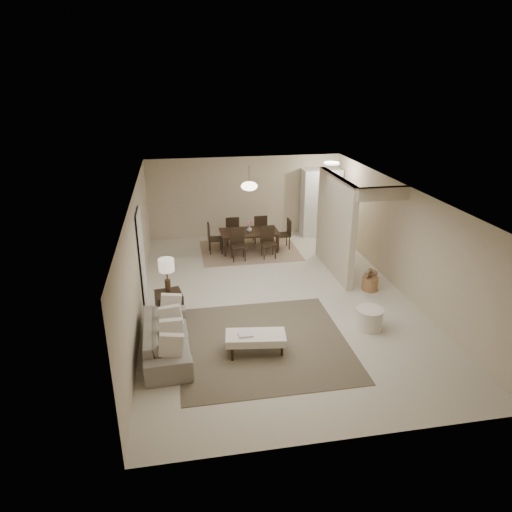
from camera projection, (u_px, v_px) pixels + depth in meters
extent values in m
plane|color=beige|center=(275.00, 297.00, 10.57)|extent=(9.00, 9.00, 0.00)
plane|color=white|center=(277.00, 192.00, 9.64)|extent=(9.00, 9.00, 0.00)
plane|color=#C3AF93|center=(245.00, 197.00, 14.22)|extent=(6.00, 0.00, 6.00)
plane|color=#C3AF93|center=(137.00, 256.00, 9.62)|extent=(0.00, 9.00, 9.00)
plane|color=#C3AF93|center=(402.00, 239.00, 10.59)|extent=(0.00, 9.00, 9.00)
cube|color=#C3AF93|center=(335.00, 225.00, 11.54)|extent=(0.15, 2.50, 2.50)
cube|color=black|center=(141.00, 255.00, 10.25)|extent=(0.04, 0.90, 2.04)
cube|color=silver|center=(321.00, 203.00, 14.35)|extent=(1.20, 0.55, 2.10)
cylinder|color=white|center=(332.00, 163.00, 12.95)|extent=(0.44, 0.44, 0.05)
cube|color=brown|center=(263.00, 343.00, 8.77)|extent=(3.20, 3.20, 0.01)
imported|color=gray|center=(167.00, 338.00, 8.37)|extent=(2.10, 0.88, 0.60)
cube|color=#EFE4D0|center=(256.00, 338.00, 8.35)|extent=(1.15, 0.64, 0.15)
cylinder|color=black|center=(232.00, 355.00, 8.18)|extent=(0.05, 0.05, 0.25)
cylinder|color=black|center=(282.00, 350.00, 8.33)|extent=(0.05, 0.05, 0.25)
cylinder|color=black|center=(230.00, 344.00, 8.52)|extent=(0.05, 0.05, 0.25)
cylinder|color=black|center=(278.00, 339.00, 8.66)|extent=(0.05, 0.05, 0.25)
cube|color=black|center=(169.00, 305.00, 9.59)|extent=(0.61, 0.61, 0.58)
cylinder|color=#45311D|center=(168.00, 286.00, 9.42)|extent=(0.12, 0.12, 0.30)
cylinder|color=#45311D|center=(167.00, 274.00, 9.32)|extent=(0.03, 0.03, 0.26)
cylinder|color=beige|center=(166.00, 265.00, 9.24)|extent=(0.32, 0.32, 0.26)
cylinder|color=#EFE4D0|center=(369.00, 319.00, 9.21)|extent=(0.55, 0.55, 0.43)
cylinder|color=#9B6B3E|center=(370.00, 284.00, 10.88)|extent=(0.49, 0.49, 0.32)
cube|color=#8C7256|center=(250.00, 250.00, 13.36)|extent=(2.80, 2.10, 0.01)
imported|color=black|center=(250.00, 241.00, 13.25)|extent=(1.69, 0.95, 0.59)
imported|color=silver|center=(249.00, 229.00, 13.12)|extent=(0.18, 0.18, 0.16)
cube|color=yellow|center=(334.00, 252.00, 13.22)|extent=(0.87, 0.56, 0.01)
cylinder|color=#45311D|center=(249.00, 174.00, 12.53)|extent=(0.02, 0.02, 0.50)
ellipsoid|color=#FFEAC6|center=(249.00, 186.00, 12.65)|extent=(0.46, 0.46, 0.25)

